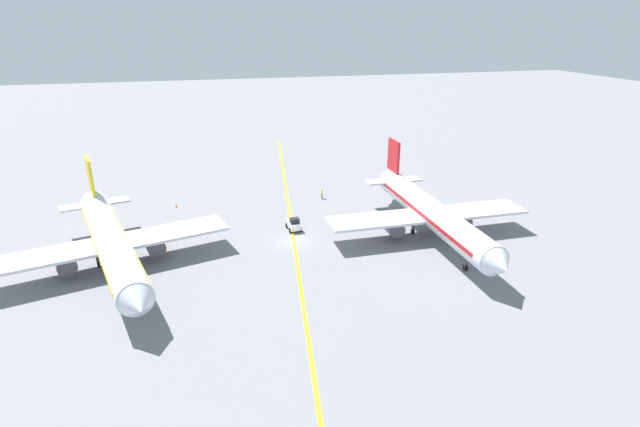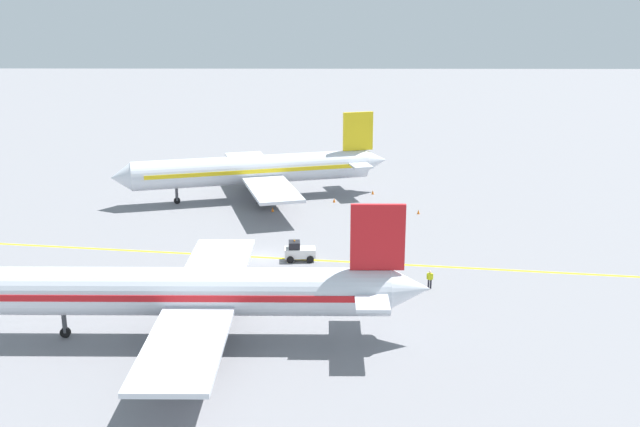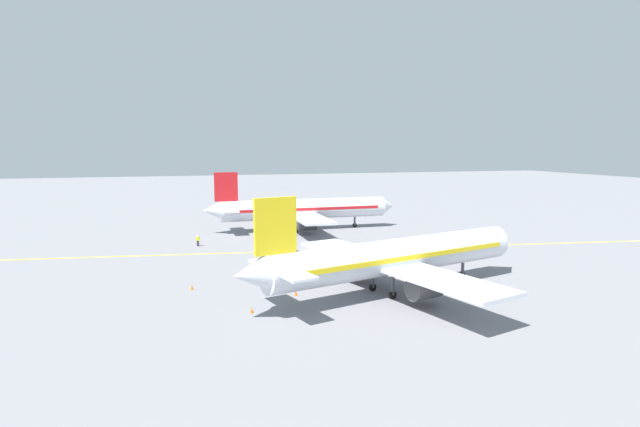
# 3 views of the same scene
# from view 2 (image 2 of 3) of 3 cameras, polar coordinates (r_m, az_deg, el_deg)

# --- Properties ---
(ground_plane) EXTENTS (400.00, 400.00, 0.00)m
(ground_plane) POSITION_cam_2_polar(r_m,az_deg,el_deg) (74.74, -4.59, -3.35)
(ground_plane) COLOR slate
(apron_yellow_centreline) EXTENTS (17.50, 118.83, 0.01)m
(apron_yellow_centreline) POSITION_cam_2_polar(r_m,az_deg,el_deg) (74.74, -4.59, -3.34)
(apron_yellow_centreline) COLOR yellow
(apron_yellow_centreline) RESTS_ON ground
(airplane_at_gate) EXTENTS (28.01, 35.41, 10.60)m
(airplane_at_gate) POSITION_cam_2_polar(r_m,az_deg,el_deg) (56.92, -9.51, -5.96)
(airplane_at_gate) COLOR silver
(airplane_at_gate) RESTS_ON ground
(airplane_adjacent_stand) EXTENTS (28.38, 35.00, 10.60)m
(airplane_adjacent_stand) POSITION_cam_2_polar(r_m,az_deg,el_deg) (95.49, -4.92, 3.31)
(airplane_adjacent_stand) COLOR silver
(airplane_adjacent_stand) RESTS_ON ground
(baggage_tug_white) EXTENTS (1.90, 3.08, 2.11)m
(baggage_tug_white) POSITION_cam_2_polar(r_m,az_deg,el_deg) (73.43, -1.61, -2.91)
(baggage_tug_white) COLOR white
(baggage_tug_white) RESTS_ON ground
(ground_crew_worker) EXTENTS (0.31, 0.56, 1.68)m
(ground_crew_worker) POSITION_cam_2_polar(r_m,az_deg,el_deg) (67.17, 8.37, -4.95)
(ground_crew_worker) COLOR #23232D
(ground_crew_worker) RESTS_ON ground
(traffic_cone_near_nose) EXTENTS (0.32, 0.32, 0.55)m
(traffic_cone_near_nose) POSITION_cam_2_polar(r_m,az_deg,el_deg) (98.21, 4.04, 1.63)
(traffic_cone_near_nose) COLOR orange
(traffic_cone_near_nose) RESTS_ON ground
(traffic_cone_mid_apron) EXTENTS (0.32, 0.32, 0.55)m
(traffic_cone_mid_apron) POSITION_cam_2_polar(r_m,az_deg,el_deg) (94.13, 1.09, 1.02)
(traffic_cone_mid_apron) COLOR orange
(traffic_cone_mid_apron) RESTS_ON ground
(traffic_cone_by_wingtip) EXTENTS (0.32, 0.32, 0.55)m
(traffic_cone_by_wingtip) POSITION_cam_2_polar(r_m,az_deg,el_deg) (89.85, 7.51, 0.14)
(traffic_cone_by_wingtip) COLOR orange
(traffic_cone_by_wingtip) RESTS_ON ground
(traffic_cone_far_edge) EXTENTS (0.32, 0.32, 0.55)m
(traffic_cone_far_edge) POSITION_cam_2_polar(r_m,az_deg,el_deg) (90.22, -3.63, 0.31)
(traffic_cone_far_edge) COLOR orange
(traffic_cone_far_edge) RESTS_ON ground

